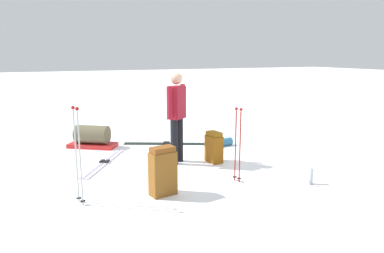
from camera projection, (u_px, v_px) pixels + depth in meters
The scene contains 11 objects.
ground_plane at pixel (192, 163), 6.83m from camera, with size 80.00×80.00×0.00m, color white.
skier_standing at pixel (177, 113), 6.65m from camera, with size 0.39×0.46×1.70m.
ski_pair_near at pixel (105, 162), 6.80m from camera, with size 1.69×1.14×0.05m.
ski_pair_far at pixel (166, 144), 8.22m from camera, with size 1.00×1.82×0.05m.
backpack_large_dark at pixel (214, 147), 6.80m from camera, with size 0.37×0.24×0.59m.
backpack_bright at pixel (163, 172), 5.20m from camera, with size 0.27×0.41×0.72m.
ski_poles_planted_near at pixel (78, 151), 4.81m from camera, with size 0.19×0.11×1.35m.
ski_poles_planted_far at pixel (238, 141), 5.69m from camera, with size 0.16×0.10×1.21m.
gear_sled at pixel (92, 137), 7.91m from camera, with size 0.95×1.11×0.49m.
sleeping_mat_rolled at pixel (221, 142), 8.01m from camera, with size 0.18×0.18×0.55m, color teal.
thermos_bottle at pixel (311, 176), 5.68m from camera, with size 0.07×0.07×0.26m, color silver.
Camera 1 is at (5.98, -2.69, 2.02)m, focal length 33.61 mm.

